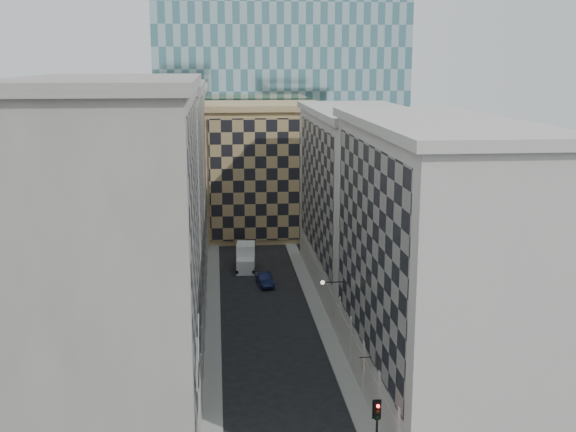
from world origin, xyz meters
TOP-DOWN VIEW (x-y plane):
  - sidewalk_west at (-5.25, 30.00)m, footprint 1.50×100.00m
  - sidewalk_east at (5.25, 30.00)m, footprint 1.50×100.00m
  - bldg_left_a at (-10.88, 11.00)m, footprint 10.80×22.80m
  - bldg_left_b at (-10.88, 33.00)m, footprint 10.80×22.80m
  - bldg_left_c at (-10.88, 55.00)m, footprint 10.80×22.80m
  - bldg_right_a at (10.88, 15.00)m, footprint 10.80×26.80m
  - bldg_right_b at (10.89, 42.00)m, footprint 10.80×28.80m
  - tan_block at (2.00, 67.90)m, footprint 16.80×14.80m
  - church_tower at (0.00, 82.00)m, footprint 7.20×7.20m
  - flagpoles_left at (-5.90, 6.00)m, footprint 0.10×6.33m
  - bracket_lamp at (4.38, 24.00)m, footprint 1.98×0.36m
  - traffic_light at (4.83, 5.35)m, footprint 0.55×0.46m
  - box_truck at (-1.33, 49.87)m, footprint 2.52×5.50m
  - dark_car at (0.51, 43.05)m, footprint 1.95×4.38m
  - shop_sign at (5.41, 12.52)m, footprint 0.92×0.80m

SIDE VIEW (x-z plane):
  - sidewalk_west at x=-5.25m, z-range 0.00..0.15m
  - sidewalk_east at x=5.25m, z-range 0.00..0.15m
  - dark_car at x=0.51m, z-range 0.00..1.40m
  - box_truck at x=-1.33m, z-range -0.19..2.76m
  - traffic_light at x=4.83m, z-range 1.10..5.50m
  - shop_sign at x=5.41m, z-range 3.39..4.28m
  - bracket_lamp at x=4.38m, z-range 6.02..6.38m
  - flagpoles_left at x=-5.90m, z-range 6.83..9.17m
  - tan_block at x=2.00m, z-range 0.04..18.84m
  - bldg_right_b at x=10.89m, z-range 0.00..19.70m
  - bldg_right_a at x=10.88m, z-range -0.03..20.67m
  - bldg_left_c at x=-10.88m, z-range -0.02..21.68m
  - bldg_left_b at x=-10.88m, z-range -0.03..22.67m
  - bldg_left_a at x=-10.88m, z-range -0.03..23.67m
  - church_tower at x=0.00m, z-range 1.20..52.70m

